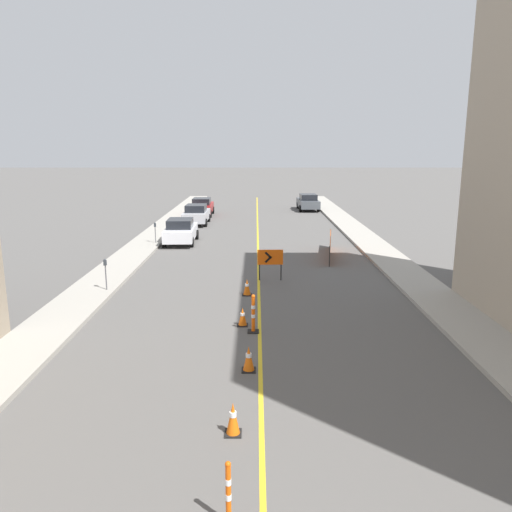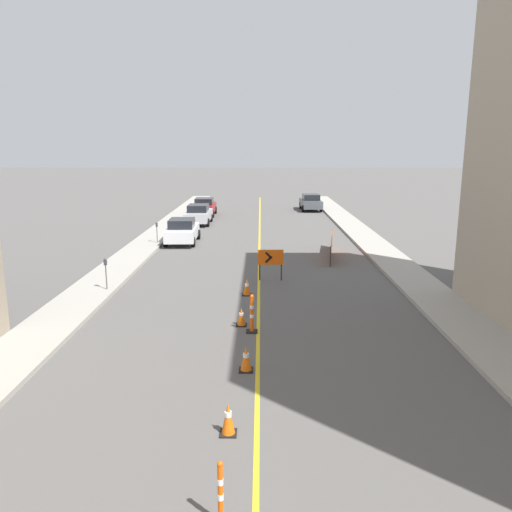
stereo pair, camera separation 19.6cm
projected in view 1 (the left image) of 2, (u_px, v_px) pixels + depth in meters
lane_stripe at (258, 247)px, 30.85m from camera, size 0.12×61.67×0.01m
sidewalk_left at (143, 246)px, 30.84m from camera, size 2.09×61.67×0.16m
sidewalk_right at (374, 246)px, 30.83m from camera, size 2.09×61.67×0.16m
traffic_cone_third at (233, 419)px, 10.73m from camera, size 0.37×0.37×0.74m
traffic_cone_fourth at (249, 359)px, 13.79m from camera, size 0.39×0.39×0.72m
traffic_cone_fifth at (243, 317)px, 17.29m from camera, size 0.37×0.37×0.64m
traffic_cone_farthest at (247, 287)px, 20.84m from camera, size 0.39×0.39×0.69m
delineator_post_front at (229, 497)px, 8.13m from camera, size 0.29×0.29×1.16m
delineator_post_rear at (254, 316)px, 16.63m from camera, size 0.38×0.38×1.31m
arrow_barricade_primary at (271, 258)px, 23.02m from camera, size 1.18×0.11×1.45m
safety_mesh_fence at (331, 247)px, 28.23m from camera, size 0.86×5.24×1.10m
parked_car_curb_near at (181, 231)px, 31.97m from camera, size 1.95×4.35×1.59m
parked_car_curb_mid at (197, 214)px, 39.80m from camera, size 1.94×4.32×1.59m
parked_car_curb_far at (202, 207)px, 44.76m from camera, size 1.94×4.32×1.59m
parked_car_opposite_side at (308, 202)px, 48.54m from camera, size 1.95×4.36×1.59m
parking_meter_near_curb at (106, 268)px, 20.93m from camera, size 0.12×0.11×1.34m
parking_meter_far_curb at (156, 228)px, 31.25m from camera, size 0.12×0.11×1.29m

